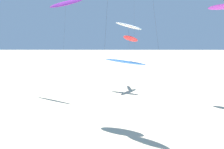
{
  "coord_description": "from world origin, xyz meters",
  "views": [
    {
      "loc": [
        -0.39,
        1.27,
        11.12
      ],
      "look_at": [
        -0.51,
        24.75,
        7.23
      ],
      "focal_mm": 43.97,
      "sensor_mm": 36.0,
      "label": 1
    }
  ],
  "objects": [
    {
      "name": "flying_kite_7",
      "position": [
        17.05,
        45.61,
        14.62
      ],
      "size": [
        5.05,
        7.58,
        15.3
      ],
      "color": "purple",
      "rests_on": "ground"
    },
    {
      "name": "flying_kite_10",
      "position": [
        -8.77,
        50.76,
        15.61
      ],
      "size": [
        7.16,
        6.59,
        16.66
      ],
      "color": "purple",
      "rests_on": "ground"
    },
    {
      "name": "flying_kite_4",
      "position": [
        0.99,
        33.44,
        7.31
      ],
      "size": [
        5.4,
        4.29,
        7.84
      ],
      "color": "blue",
      "rests_on": "ground"
    },
    {
      "name": "flying_kite_8",
      "position": [
        2.92,
        53.73,
        9.33
      ],
      "size": [
        5.8,
        7.4,
        10.32
      ],
      "color": "red",
      "rests_on": "ground"
    },
    {
      "name": "flying_kite_1",
      "position": [
        2.42,
        54.02,
        11.74
      ],
      "size": [
        5.33,
        12.02,
        12.8
      ],
      "color": "white",
      "rests_on": "ground"
    }
  ]
}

